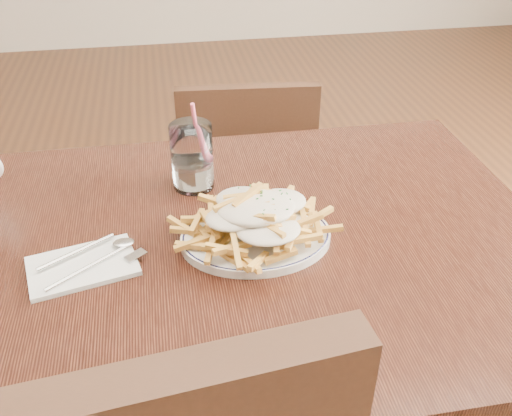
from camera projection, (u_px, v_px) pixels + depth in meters
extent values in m
cube|color=black|center=(216.00, 250.00, 1.01)|extent=(1.20, 0.80, 0.04)
cylinder|color=black|center=(403.00, 259.00, 1.58)|extent=(0.05, 0.05, 0.71)
cube|color=black|center=(245.00, 193.00, 1.82)|extent=(0.40, 0.40, 0.04)
cube|color=black|center=(248.00, 157.00, 1.56)|extent=(0.37, 0.07, 0.41)
cylinder|color=black|center=(286.00, 214.00, 2.07)|extent=(0.03, 0.03, 0.36)
cylinder|color=black|center=(198.00, 218.00, 2.05)|extent=(0.03, 0.03, 0.36)
cylinder|color=black|center=(299.00, 270.00, 1.81)|extent=(0.03, 0.03, 0.36)
cylinder|color=black|center=(198.00, 276.00, 1.79)|extent=(0.03, 0.03, 0.36)
torus|color=black|center=(256.00, 235.00, 0.99)|extent=(0.29, 0.29, 0.01)
ellipsoid|color=silver|center=(256.00, 205.00, 0.96)|extent=(0.19, 0.15, 0.03)
cube|color=silver|center=(83.00, 266.00, 0.93)|extent=(0.19, 0.15, 0.01)
cylinder|color=white|center=(192.00, 157.00, 1.11)|extent=(0.08, 0.08, 0.13)
cylinder|color=white|center=(193.00, 173.00, 1.14)|extent=(0.07, 0.07, 0.06)
cylinder|color=#FF617D|center=(198.00, 142.00, 1.11)|extent=(0.02, 0.04, 0.18)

